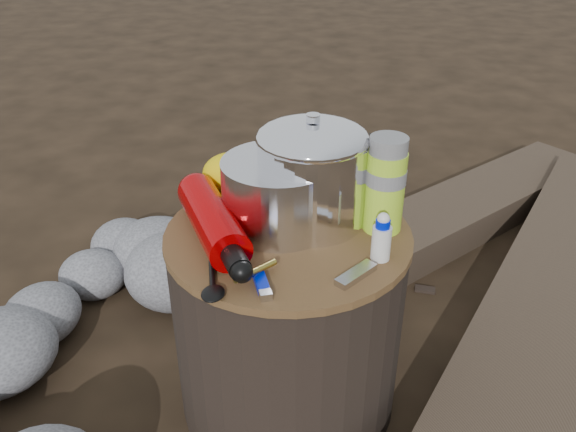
# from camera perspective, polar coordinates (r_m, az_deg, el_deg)

# --- Properties ---
(ground) EXTENTS (60.00, 60.00, 0.00)m
(ground) POSITION_cam_1_polar(r_m,az_deg,el_deg) (1.44, -0.00, -16.83)
(ground) COLOR black
(ground) RESTS_ON ground
(stump) EXTENTS (0.48, 0.48, 0.44)m
(stump) POSITION_cam_1_polar(r_m,az_deg,el_deg) (1.28, -0.00, -10.04)
(stump) COLOR black
(stump) RESTS_ON ground
(rock_ring) EXTENTS (0.47, 1.01, 0.20)m
(rock_ring) POSITION_cam_1_polar(r_m,az_deg,el_deg) (1.52, -19.62, -10.61)
(rock_ring) COLOR slate
(rock_ring) RESTS_ON ground
(log_main) EXTENTS (0.94, 1.65, 0.14)m
(log_main) POSITION_cam_1_polar(r_m,az_deg,el_deg) (1.73, 24.14, -7.44)
(log_main) COLOR #382C21
(log_main) RESTS_ON ground
(log_small) EXTENTS (1.10, 1.13, 0.11)m
(log_small) POSITION_cam_1_polar(r_m,az_deg,el_deg) (2.07, 15.97, 0.12)
(log_small) COLOR #382C21
(log_small) RESTS_ON ground
(foil_windscreen) EXTENTS (0.22, 0.22, 0.14)m
(foil_windscreen) POSITION_cam_1_polar(r_m,az_deg,el_deg) (1.15, -0.90, 2.22)
(foil_windscreen) COLOR silver
(foil_windscreen) RESTS_ON stump
(camping_pot) EXTENTS (0.21, 0.21, 0.21)m
(camping_pot) POSITION_cam_1_polar(r_m,az_deg,el_deg) (1.15, 2.32, 4.24)
(camping_pot) COLOR silver
(camping_pot) RESTS_ON stump
(fuel_bottle) EXTENTS (0.23, 0.32, 0.08)m
(fuel_bottle) POSITION_cam_1_polar(r_m,az_deg,el_deg) (1.12, -7.28, -0.41)
(fuel_bottle) COLOR #A30002
(fuel_bottle) RESTS_ON stump
(thermos) EXTENTS (0.08, 0.08, 0.19)m
(thermos) POSITION_cam_1_polar(r_m,az_deg,el_deg) (1.14, 9.37, 2.98)
(thermos) COLOR #A3D429
(thermos) RESTS_ON stump
(travel_mug) EXTENTS (0.09, 0.09, 0.13)m
(travel_mug) POSITION_cam_1_polar(r_m,az_deg,el_deg) (1.27, 6.07, 4.67)
(travel_mug) COLOR black
(travel_mug) RESTS_ON stump
(stuff_sack) EXTENTS (0.13, 0.11, 0.09)m
(stuff_sack) POSITION_cam_1_polar(r_m,az_deg,el_deg) (1.28, -5.30, 4.07)
(stuff_sack) COLOR yellow
(stuff_sack) RESTS_ON stump
(food_pouch) EXTENTS (0.10, 0.04, 0.13)m
(food_pouch) POSITION_cam_1_polar(r_m,az_deg,el_deg) (1.25, 1.32, 4.42)
(food_pouch) COLOR navy
(food_pouch) RESTS_ON stump
(lighter) EXTENTS (0.05, 0.08, 0.01)m
(lighter) POSITION_cam_1_polar(r_m,az_deg,el_deg) (1.01, -2.63, -6.34)
(lighter) COLOR #0014C7
(lighter) RESTS_ON stump
(multitool) EXTENTS (0.07, 0.09, 0.01)m
(multitool) POSITION_cam_1_polar(r_m,az_deg,el_deg) (1.03, 6.59, -5.64)
(multitool) COLOR #BABABF
(multitool) RESTS_ON stump
(spork) EXTENTS (0.07, 0.16, 0.01)m
(spork) POSITION_cam_1_polar(r_m,az_deg,el_deg) (1.05, -7.38, -5.07)
(spork) COLOR black
(spork) RESTS_ON stump
(squeeze_bottle) EXTENTS (0.04, 0.04, 0.08)m
(squeeze_bottle) POSITION_cam_1_polar(r_m,az_deg,el_deg) (1.07, 9.03, -2.20)
(squeeze_bottle) COLOR silver
(squeeze_bottle) RESTS_ON stump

